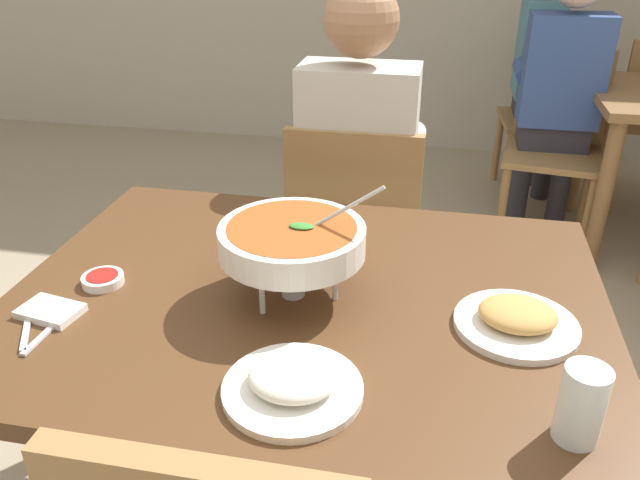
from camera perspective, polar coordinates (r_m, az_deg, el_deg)
dining_table_main at (r=1.42m, az=-1.19°, el=-8.34°), size 1.26×0.95×0.75m
chair_diner_main at (r=2.13m, az=3.19°, el=0.52°), size 0.44×0.44×0.90m
diner_main at (r=2.06m, az=3.49°, el=6.78°), size 0.40×0.45×1.31m
curry_bowl at (r=1.29m, az=-2.52°, el=-0.06°), size 0.33×0.30×0.26m
rice_plate at (r=1.09m, az=-2.49°, el=-12.74°), size 0.24×0.24×0.06m
appetizer_plate at (r=1.30m, az=17.26°, el=-6.82°), size 0.24×0.24×0.06m
sauce_dish at (r=1.46m, az=-18.93°, el=-3.35°), size 0.09×0.09×0.02m
napkin_folded at (r=1.39m, az=-23.05°, el=-5.89°), size 0.13×0.10×0.02m
fork_utensil at (r=1.37m, az=-24.81°, el=-7.00°), size 0.09×0.16×0.01m
spoon_utensil at (r=1.35m, az=-23.06°, el=-7.34°), size 0.02×0.17×0.01m
drink_glass at (r=1.06m, az=22.36°, el=-13.78°), size 0.07×0.07×0.13m
chair_bg_left at (r=3.31m, az=20.47°, el=8.86°), size 0.50×0.50×0.90m
chair_bg_middle at (r=3.79m, az=20.92°, el=11.00°), size 0.47×0.47×0.90m
patron_bg_left at (r=3.26m, az=20.77°, el=12.91°), size 0.40×0.45×1.31m
patron_bg_middle at (r=3.76m, az=19.42°, el=14.87°), size 0.45×0.40×1.31m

